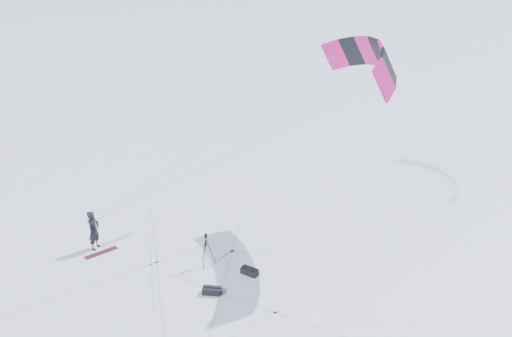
{
  "coord_description": "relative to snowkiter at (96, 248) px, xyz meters",
  "views": [
    {
      "loc": [
        3.08,
        -19.19,
        12.58
      ],
      "look_at": [
        4.24,
        2.46,
        3.56
      ],
      "focal_mm": 35.0,
      "sensor_mm": 36.0,
      "label": 1
    }
  ],
  "objects": [
    {
      "name": "gear_bag_b",
      "position": [
        7.18,
        -2.51,
        0.15
      ],
      "size": [
        0.82,
        0.73,
        0.34
      ],
      "rotation": [
        0.0,
        0.0,
        -0.63
      ],
      "color": "black",
      "rests_on": "ground"
    },
    {
      "name": "snowkiter",
      "position": [
        0.0,
        0.0,
        0.0
      ],
      "size": [
        0.65,
        0.81,
        1.94
      ],
      "primitive_type": "imported",
      "rotation": [
        0.0,
        0.0,
        1.27
      ],
      "color": "black",
      "rests_on": "ground"
    },
    {
      "name": "tripod",
      "position": [
        5.3,
        -1.63,
        0.99
      ],
      "size": [
        0.68,
        0.73,
        1.53
      ],
      "rotation": [
        0.0,
        0.0,
        0.14
      ],
      "color": "black",
      "rests_on": "ground"
    },
    {
      "name": "horizon_hills",
      "position": [
        3.41,
        -1.57,
        3.84
      ],
      "size": [
        704.0,
        704.0,
        9.17
      ],
      "color": "black",
      "rests_on": "ground"
    },
    {
      "name": "power_kite",
      "position": [
        12.77,
        1.7,
        8.46
      ],
      "size": [
        14.05,
        6.77,
        8.05
      ],
      "color": "#CC1271",
      "rests_on": "ground"
    },
    {
      "name": "snowboard",
      "position": [
        0.33,
        -0.45,
        0.02
      ],
      "size": [
        1.41,
        1.15,
        0.04
      ],
      "primitive_type": "cube",
      "rotation": [
        0.0,
        0.0,
        0.64
      ],
      "color": "maroon",
      "rests_on": "ground"
    },
    {
      "name": "gear_bag_a",
      "position": [
        5.59,
        -3.81,
        0.15
      ],
      "size": [
        0.81,
        0.49,
        0.34
      ],
      "rotation": [
        0.0,
        0.0,
        -0.18
      ],
      "color": "black",
      "rests_on": "ground"
    },
    {
      "name": "snow_tracks",
      "position": [
        3.74,
        -1.57,
        0.0
      ],
      "size": [
        17.62,
        10.25,
        0.01
      ],
      "color": "silver",
      "rests_on": "ground"
    },
    {
      "name": "ground",
      "position": [
        3.41,
        -1.57,
        0.0
      ],
      "size": [
        1800.0,
        1800.0,
        0.0
      ],
      "primitive_type": "plane",
      "color": "white"
    }
  ]
}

